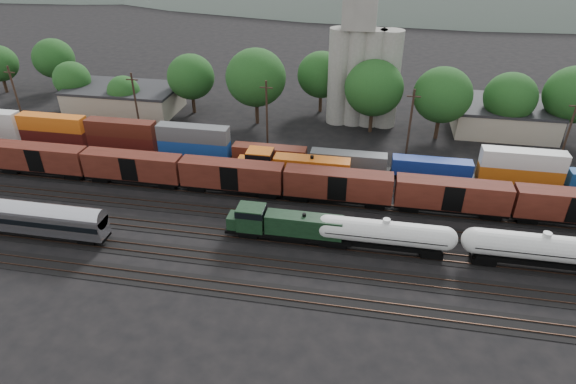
% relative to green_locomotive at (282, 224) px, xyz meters
% --- Properties ---
extents(ground, '(600.00, 600.00, 0.00)m').
position_rel_green_locomotive_xyz_m(ground, '(4.09, 5.00, -2.43)').
color(ground, black).
extents(tracks, '(180.00, 33.20, 0.20)m').
position_rel_green_locomotive_xyz_m(tracks, '(4.09, 5.00, -2.38)').
color(tracks, black).
rests_on(tracks, ground).
extents(green_locomotive, '(15.99, 2.82, 4.23)m').
position_rel_green_locomotive_xyz_m(green_locomotive, '(0.00, 0.00, 0.00)').
color(green_locomotive, black).
rests_on(green_locomotive, ground).
extents(tank_car_a, '(16.89, 3.02, 4.43)m').
position_rel_green_locomotive_xyz_m(tank_car_a, '(12.70, -0.00, 0.21)').
color(tank_car_a, silver).
rests_on(tank_car_a, ground).
extents(tank_car_b, '(18.10, 3.24, 4.74)m').
position_rel_green_locomotive_xyz_m(tank_car_b, '(30.51, -0.00, 0.38)').
color(tank_car_b, silver).
rests_on(tank_car_b, ground).
extents(passenger_coach, '(21.24, 2.62, 4.82)m').
position_rel_green_locomotive_xyz_m(passenger_coach, '(-31.88, -5.00, 0.55)').
color(passenger_coach, silver).
rests_on(passenger_coach, ground).
extents(orange_locomotive, '(19.00, 3.17, 4.75)m').
position_rel_green_locomotive_xyz_m(orange_locomotive, '(-1.59, 15.00, 0.27)').
color(orange_locomotive, black).
rests_on(orange_locomotive, ground).
extents(boxcar_string, '(138.20, 2.90, 4.20)m').
position_rel_green_locomotive_xyz_m(boxcar_string, '(-9.35, 10.00, 0.69)').
color(boxcar_string, black).
rests_on(boxcar_string, ground).
extents(container_wall, '(160.08, 2.60, 5.80)m').
position_rel_green_locomotive_xyz_m(container_wall, '(-4.96, 20.00, 0.05)').
color(container_wall, black).
rests_on(container_wall, ground).
extents(grain_silo, '(13.40, 5.00, 29.00)m').
position_rel_green_locomotive_xyz_m(grain_silo, '(7.38, 41.00, 8.83)').
color(grain_silo, gray).
rests_on(grain_silo, ground).
extents(industrial_sheds, '(119.38, 17.26, 5.10)m').
position_rel_green_locomotive_xyz_m(industrial_sheds, '(10.72, 40.25, 0.13)').
color(industrial_sheds, '#9E937F').
rests_on(industrial_sheds, ground).
extents(tree_band, '(166.13, 22.38, 14.54)m').
position_rel_green_locomotive_xyz_m(tree_band, '(12.01, 39.62, 5.46)').
color(tree_band, black).
rests_on(tree_band, ground).
extents(utility_poles, '(122.20, 0.36, 12.00)m').
position_rel_green_locomotive_xyz_m(utility_poles, '(4.09, 27.00, 3.78)').
color(utility_poles, black).
rests_on(utility_poles, ground).
extents(distant_hills, '(860.00, 286.00, 130.00)m').
position_rel_green_locomotive_xyz_m(distant_hills, '(28.01, 265.00, -22.99)').
color(distant_hills, '#59665B').
rests_on(distant_hills, ground).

